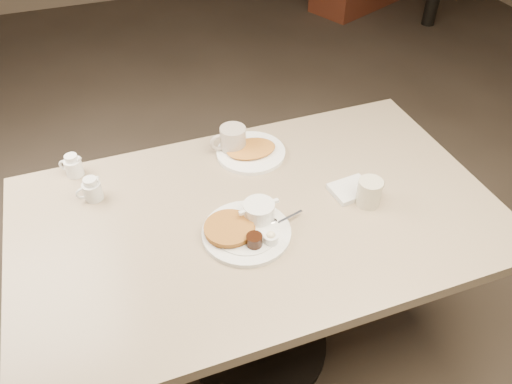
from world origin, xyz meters
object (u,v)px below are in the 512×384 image
object	(u,v)px
creamer_left	(92,190)
hash_plate	(251,151)
diner_table	(258,249)
coffee_mug_far	(232,140)
main_plate	(247,227)
creamer_right	(73,166)
coffee_mug_near	(370,192)

from	to	relation	value
creamer_left	hash_plate	distance (m)	0.56
diner_table	coffee_mug_far	size ratio (longest dim) A/B	11.24
hash_plate	coffee_mug_far	bearing A→B (deg)	146.65
main_plate	hash_plate	size ratio (longest dim) A/B	1.33
creamer_right	creamer_left	bearing A→B (deg)	-72.52
coffee_mug_far	creamer_left	size ratio (longest dim) A/B	1.52
diner_table	main_plate	distance (m)	0.21
main_plate	coffee_mug_far	size ratio (longest dim) A/B	2.54
creamer_right	hash_plate	size ratio (longest dim) A/B	0.32
creamer_left	hash_plate	world-z (taller)	creamer_left
coffee_mug_near	coffee_mug_far	size ratio (longest dim) A/B	0.88
creamer_right	coffee_mug_far	bearing A→B (deg)	-6.45
coffee_mug_near	diner_table	bearing A→B (deg)	167.52
coffee_mug_near	creamer_left	bearing A→B (deg)	158.57
main_plate	hash_plate	xyz separation A→B (m)	(0.14, 0.36, -0.01)
coffee_mug_near	hash_plate	xyz separation A→B (m)	(-0.27, 0.37, -0.03)
main_plate	coffee_mug_near	size ratio (longest dim) A/B	2.89
main_plate	coffee_mug_near	bearing A→B (deg)	-1.39
main_plate	hash_plate	bearing A→B (deg)	68.58
creamer_left	diner_table	bearing A→B (deg)	-27.35
diner_table	coffee_mug_far	bearing A→B (deg)	86.03
diner_table	creamer_left	world-z (taller)	creamer_left
coffee_mug_near	hash_plate	world-z (taller)	coffee_mug_near
creamer_right	coffee_mug_near	bearing A→B (deg)	-28.36
main_plate	hash_plate	world-z (taller)	main_plate
creamer_right	hash_plate	xyz separation A→B (m)	(0.60, -0.10, -0.02)
diner_table	creamer_left	xyz separation A→B (m)	(-0.47, 0.25, 0.21)
coffee_mug_far	diner_table	bearing A→B (deg)	-93.97
coffee_mug_near	creamer_right	size ratio (longest dim) A/B	1.45
diner_table	coffee_mug_near	world-z (taller)	coffee_mug_near
coffee_mug_near	coffee_mug_far	bearing A→B (deg)	128.47
main_plate	hash_plate	distance (m)	0.39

